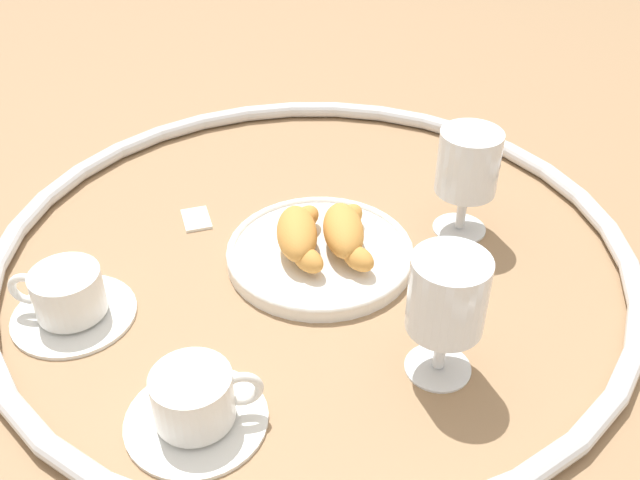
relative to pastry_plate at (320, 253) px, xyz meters
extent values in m
plane|color=#997551|center=(-0.01, -0.01, -0.01)|extent=(2.20, 2.20, 0.00)
torus|color=silver|center=(-0.01, -0.01, 0.00)|extent=(0.78, 0.78, 0.02)
cylinder|color=white|center=(0.00, 0.00, 0.00)|extent=(0.23, 0.23, 0.02)
torus|color=white|center=(0.00, 0.00, 0.00)|extent=(0.23, 0.23, 0.01)
ellipsoid|color=#CC893D|center=(0.00, -0.03, 0.03)|extent=(0.11, 0.06, 0.04)
ellipsoid|color=#CC893D|center=(0.04, -0.01, 0.02)|extent=(0.05, 0.05, 0.03)
ellipsoid|color=#CC893D|center=(-0.04, -0.02, 0.02)|extent=(0.05, 0.04, 0.03)
ellipsoid|color=#CC893D|center=(0.00, 0.03, 0.03)|extent=(0.11, 0.06, 0.04)
ellipsoid|color=#CC893D|center=(0.04, 0.05, 0.02)|extent=(0.05, 0.05, 0.03)
ellipsoid|color=#CC893D|center=(-0.05, 0.03, 0.02)|extent=(0.05, 0.04, 0.03)
cylinder|color=white|center=(0.13, -0.26, -0.01)|extent=(0.14, 0.14, 0.01)
cylinder|color=white|center=(0.13, -0.26, 0.02)|extent=(0.08, 0.08, 0.05)
cylinder|color=#937A60|center=(0.13, -0.26, 0.05)|extent=(0.07, 0.07, 0.01)
torus|color=white|center=(0.13, -0.31, 0.03)|extent=(0.01, 0.04, 0.04)
cylinder|color=white|center=(0.26, -0.09, -0.01)|extent=(0.14, 0.14, 0.01)
cylinder|color=white|center=(0.26, -0.09, 0.02)|extent=(0.08, 0.08, 0.05)
cylinder|color=#937A60|center=(0.26, -0.09, 0.05)|extent=(0.07, 0.07, 0.01)
torus|color=white|center=(0.25, -0.05, 0.03)|extent=(0.02, 0.04, 0.04)
cylinder|color=white|center=(0.17, 0.14, -0.01)|extent=(0.07, 0.07, 0.01)
cylinder|color=white|center=(0.17, 0.14, 0.02)|extent=(0.01, 0.01, 0.05)
cylinder|color=white|center=(0.17, 0.14, 0.09)|extent=(0.08, 0.08, 0.08)
cylinder|color=yellow|center=(0.17, 0.14, 0.07)|extent=(0.07, 0.07, 0.05)
cylinder|color=white|center=(-0.08, 0.17, -0.01)|extent=(0.07, 0.07, 0.01)
cylinder|color=white|center=(-0.08, 0.17, 0.02)|extent=(0.01, 0.01, 0.05)
cylinder|color=white|center=(-0.08, 0.17, 0.09)|extent=(0.08, 0.08, 0.08)
cylinder|color=#E0CC4C|center=(-0.08, 0.17, 0.07)|extent=(0.07, 0.07, 0.05)
cube|color=white|center=(-0.07, -0.17, -0.01)|extent=(0.06, 0.05, 0.01)
camera|label=1|loc=(0.69, 0.06, 0.53)|focal=40.43mm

